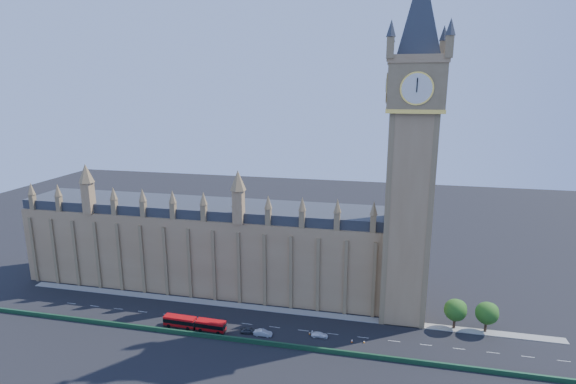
% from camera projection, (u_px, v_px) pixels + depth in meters
% --- Properties ---
extents(ground, '(400.00, 400.00, 0.00)m').
position_uv_depth(ground, '(261.00, 325.00, 124.15)').
color(ground, black).
rests_on(ground, ground).
extents(palace_westminster, '(120.00, 20.00, 28.00)m').
position_uv_depth(palace_westminster, '(205.00, 245.00, 147.10)').
color(palace_westminster, '#977349').
rests_on(palace_westminster, ground).
extents(elizabeth_tower, '(20.59, 20.59, 105.00)m').
position_uv_depth(elizabeth_tower, '(413.00, 125.00, 116.83)').
color(elizabeth_tower, '#977349').
rests_on(elizabeth_tower, ground).
extents(bridge_parapet, '(160.00, 0.60, 1.20)m').
position_uv_depth(bridge_parapet, '(251.00, 341.00, 115.46)').
color(bridge_parapet, '#1E4C2D').
rests_on(bridge_parapet, ground).
extents(kerb_north, '(160.00, 3.00, 0.16)m').
position_uv_depth(kerb_north, '(269.00, 309.00, 133.15)').
color(kerb_north, gray).
rests_on(kerb_north, ground).
extents(tree_east_near, '(6.00, 6.00, 8.50)m').
position_uv_depth(tree_east_near, '(456.00, 309.00, 121.43)').
color(tree_east_near, '#382619').
rests_on(tree_east_near, ground).
extents(tree_east_far, '(6.00, 6.00, 8.50)m').
position_uv_depth(tree_east_far, '(488.00, 313.00, 119.74)').
color(tree_east_far, '#382619').
rests_on(tree_east_far, ground).
extents(red_bus, '(17.74, 3.32, 3.00)m').
position_uv_depth(red_bus, '(194.00, 323.00, 122.18)').
color(red_bus, '#B60C0F').
rests_on(red_bus, ground).
extents(car_grey, '(4.72, 2.40, 1.54)m').
position_uv_depth(car_grey, '(249.00, 330.00, 120.25)').
color(car_grey, '#3C3F43').
rests_on(car_grey, ground).
extents(car_silver, '(4.90, 1.80, 1.60)m').
position_uv_depth(car_silver, '(263.00, 333.00, 118.94)').
color(car_silver, '#B3B7BC').
rests_on(car_silver, ground).
extents(car_white, '(4.45, 1.82, 1.29)m').
position_uv_depth(car_white, '(320.00, 335.00, 118.32)').
color(car_white, white).
rests_on(car_white, ground).
extents(cone_a, '(0.57, 0.57, 0.79)m').
position_uv_depth(cone_a, '(352.00, 341.00, 116.10)').
color(cone_a, black).
rests_on(cone_a, ground).
extents(cone_b, '(0.49, 0.49, 0.65)m').
position_uv_depth(cone_b, '(364.00, 342.00, 115.69)').
color(cone_b, black).
rests_on(cone_b, ground).
extents(cone_c, '(0.53, 0.53, 0.67)m').
position_uv_depth(cone_c, '(352.00, 341.00, 115.90)').
color(cone_c, black).
rests_on(cone_c, ground).
extents(cone_d, '(0.51, 0.51, 0.70)m').
position_uv_depth(cone_d, '(310.00, 333.00, 119.66)').
color(cone_d, black).
rests_on(cone_d, ground).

